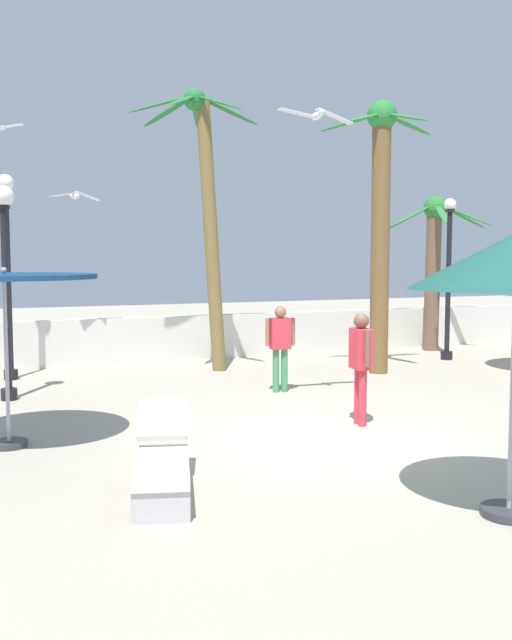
# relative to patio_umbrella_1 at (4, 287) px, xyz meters

# --- Properties ---
(ground_plane) EXTENTS (56.00, 56.00, 0.00)m
(ground_plane) POSITION_rel_patio_umbrella_1_xyz_m (4.13, -1.31, -2.09)
(ground_plane) COLOR #B2A893
(boundary_wall) EXTENTS (25.20, 0.30, 1.07)m
(boundary_wall) POSITION_rel_patio_umbrella_1_xyz_m (4.13, 6.70, -1.56)
(boundary_wall) COLOR silver
(boundary_wall) RESTS_ON ground_plane
(patio_umbrella_1) EXTENTS (2.33, 2.33, 2.34)m
(patio_umbrella_1) POSITION_rel_patio_umbrella_1_xyz_m (0.00, 0.00, 0.00)
(patio_umbrella_1) COLOR #333338
(patio_umbrella_1) RESTS_ON ground_plane
(palm_tree_1) EXTENTS (2.50, 2.53, 5.72)m
(palm_tree_1) POSITION_rel_patio_umbrella_1_xyz_m (7.71, 3.22, 1.36)
(palm_tree_1) COLOR brown
(palm_tree_1) RESTS_ON ground_plane
(palm_tree_2) EXTENTS (2.96, 2.81, 5.99)m
(palm_tree_2) POSITION_rel_patio_umbrella_1_xyz_m (4.41, 4.87, 1.62)
(palm_tree_2) COLOR olive
(palm_tree_2) RESTS_ON ground_plane
(palm_tree_3) EXTENTS (3.00, 2.82, 4.08)m
(palm_tree_3) POSITION_rel_patio_umbrella_1_xyz_m (11.09, 5.87, 0.49)
(palm_tree_3) COLOR brown
(palm_tree_3) RESTS_ON ground_plane
(lamp_post_0) EXTENTS (0.29, 0.29, 3.87)m
(lamp_post_0) POSITION_rel_patio_umbrella_1_xyz_m (10.33, 4.28, -0.03)
(lamp_post_0) COLOR black
(lamp_post_0) RESTS_ON ground_plane
(lamp_post_1) EXTENTS (0.34, 0.34, 4.11)m
(lamp_post_1) POSITION_rel_patio_umbrella_1_xyz_m (0.40, 5.42, 0.29)
(lamp_post_1) COLOR black
(lamp_post_1) RESTS_ON ground_plane
(lamp_post_2) EXTENTS (0.37, 0.37, 3.68)m
(lamp_post_2) POSITION_rel_patio_umbrella_1_xyz_m (0.22, 3.24, 0.19)
(lamp_post_2) COLOR black
(lamp_post_2) RESTS_ON ground_plane
(lounge_chair_0) EXTENTS (1.05, 1.93, 0.82)m
(lounge_chair_0) POSITION_rel_patio_umbrella_1_xyz_m (1.35, -2.54, -1.69)
(lounge_chair_0) COLOR #B7B7BC
(lounge_chair_0) RESTS_ON ground_plane
(guest_0) EXTENTS (0.55, 0.30, 1.58)m
(guest_0) POSITION_rel_patio_umbrella_1_xyz_m (4.86, 2.08, -1.14)
(guest_0) COLOR #3F8C59
(guest_0) RESTS_ON ground_plane
(guest_1) EXTENTS (0.29, 0.56, 1.66)m
(guest_1) POSITION_rel_patio_umbrella_1_xyz_m (4.86, -0.73, -1.09)
(guest_1) COLOR #D8333F
(guest_1) RESTS_ON ground_plane
(seagull_0) EXTENTS (1.06, 0.41, 0.18)m
(seagull_0) POSITION_rel_patio_umbrella_1_xyz_m (1.78, 5.58, 1.64)
(seagull_0) COLOR white
(seagull_2) EXTENTS (1.27, 0.38, 0.21)m
(seagull_2) POSITION_rel_patio_umbrella_1_xyz_m (4.78, 0.55, 2.61)
(seagull_2) COLOR white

